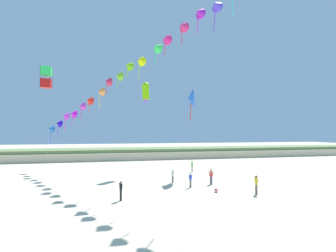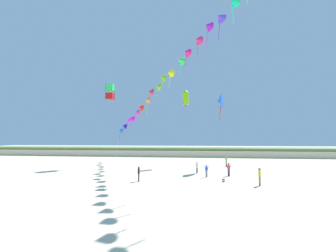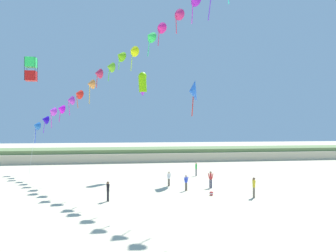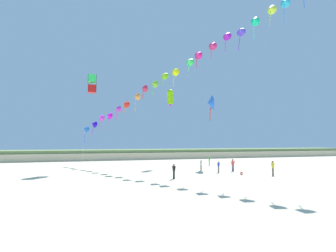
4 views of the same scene
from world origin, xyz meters
name	(u,v)px [view 3 (image 3 of 4)]	position (x,y,z in m)	size (l,w,h in m)	color
ground_plane	(163,217)	(0.00, 0.00, 0.00)	(240.00, 240.00, 0.00)	beige
dune_ridge	(126,154)	(0.00, 42.03, 1.09)	(120.00, 11.08, 2.19)	beige
person_near_left	(211,178)	(6.43, 10.46, 0.96)	(0.52, 0.40, 1.66)	#282D4C
person_near_right	(254,186)	(8.63, 5.19, 0.99)	(0.23, 0.60, 1.72)	#726656
person_mid_center	(196,168)	(7.24, 19.23, 0.98)	(0.36, 0.56, 1.70)	#474C56
person_far_left	(169,178)	(2.60, 12.37, 0.86)	(0.49, 0.31, 1.48)	#726656
person_far_right	(186,181)	(3.72, 9.43, 0.87)	(0.51, 0.28, 1.51)	#726656
person_far_center	(108,190)	(-3.56, 5.83, 0.93)	(0.30, 0.54, 1.60)	black
kite_banner_string	(141,44)	(-0.24, 12.25, 14.34)	(26.56, 28.90, 22.89)	blue
large_kite_low_lead	(193,91)	(6.11, 16.44, 10.12)	(1.61, 2.63, 4.15)	blue
large_kite_mid_trail	(143,83)	(0.76, 20.50, 11.46)	(1.47, 1.43, 2.95)	#81DA0B
large_kite_high_solo	(31,69)	(-11.91, 18.29, 12.43)	(1.20, 1.20, 2.59)	red
beach_ball	(211,193)	(5.38, 6.79, 0.18)	(0.36, 0.36, 0.36)	red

